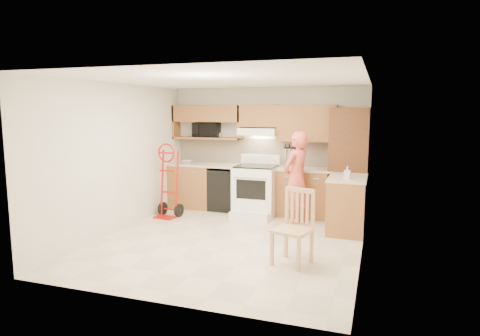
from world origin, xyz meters
The scene contains 28 objects.
floor centered at (0.00, 0.00, -0.01)m, with size 4.00×4.50×0.02m, color beige.
ceiling centered at (0.00, 0.00, 2.51)m, with size 4.00×4.50×0.02m, color white.
wall_back centered at (0.00, 2.26, 1.25)m, with size 4.00×0.02×2.50m, color silver.
wall_front centered at (0.00, -2.26, 1.25)m, with size 4.00×0.02×2.50m, color silver.
wall_left centered at (-2.01, 0.00, 1.25)m, with size 0.02×4.50×2.50m, color silver.
wall_right centered at (2.01, 0.00, 1.25)m, with size 0.02×4.50×2.50m, color silver.
backsplash centered at (0.00, 2.23, 1.20)m, with size 3.92×0.03×0.55m, color beige.
lower_cab_left centered at (-1.55, 1.95, 0.45)m, with size 0.90×0.60×0.90m, color brown.
dishwasher centered at (-0.80, 1.95, 0.42)m, with size 0.60×0.60×0.85m, color black.
lower_cab_right centered at (0.83, 1.95, 0.45)m, with size 1.14×0.60×0.90m, color brown.
countertop_left centered at (-1.25, 1.95, 0.92)m, with size 1.50×0.63×0.04m, color beige.
countertop_right centered at (0.83, 1.95, 0.92)m, with size 1.14×0.63×0.04m, color beige.
cab_return_right centered at (1.70, 1.15, 0.45)m, with size 0.60×1.00×0.90m, color brown.
countertop_return centered at (1.70, 1.15, 0.92)m, with size 0.63×1.00×0.04m, color beige.
pantry_tall centered at (1.65, 1.95, 1.05)m, with size 0.70×0.60×2.10m, color brown.
upper_cab_left centered at (-1.25, 2.08, 1.98)m, with size 1.50×0.33×0.34m, color brown.
upper_shelf_mw centered at (-1.25, 2.08, 1.47)m, with size 1.50×0.33×0.04m, color brown.
upper_cab_center centered at (-0.12, 2.08, 1.94)m, with size 0.76×0.33×0.44m, color brown.
upper_cab_right centered at (0.83, 2.08, 1.80)m, with size 1.14×0.33×0.70m, color brown.
range_hood centered at (-0.12, 2.02, 1.63)m, with size 0.76×0.46×0.14m, color white.
knife_strip centered at (0.55, 2.21, 1.24)m, with size 0.40×0.05×0.29m, color black, non-canonical shape.
microwave centered at (-1.27, 2.08, 1.64)m, with size 0.55×0.37×0.30m, color black.
range centered at (-0.07, 1.62, 0.59)m, with size 0.79×1.05×1.17m, color white, non-canonical shape.
person centered at (0.78, 1.35, 0.84)m, with size 0.61×0.40×1.68m, color #E9594B.
hand_truck centered at (-1.65, 1.01, 0.65)m, with size 0.51×0.47×1.29m, color #B91409, non-canonical shape.
dining_chair centered at (1.13, -0.67, 0.50)m, with size 0.45×0.49×1.01m, color #E1B47E, non-canonical shape.
soap_bottle centered at (1.70, 0.96, 1.04)m, with size 0.09×0.09×0.20m, color white.
bowl centered at (-1.67, 1.95, 0.97)m, with size 0.22×0.22×0.05m, color white.
Camera 1 is at (2.17, -5.97, 2.06)m, focal length 31.12 mm.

